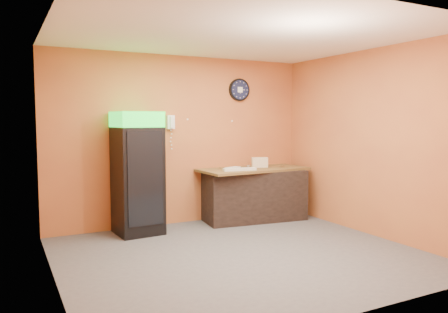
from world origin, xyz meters
TOP-DOWN VIEW (x-y plane):
  - floor at (0.00, 0.00)m, footprint 4.50×4.50m
  - back_wall at (0.00, 2.00)m, footprint 4.50×0.02m
  - left_wall at (-2.25, 0.00)m, footprint 0.02×4.00m
  - right_wall at (2.25, 0.00)m, footprint 0.02×4.00m
  - ceiling at (0.00, 0.00)m, footprint 4.50×4.00m
  - beverage_cooler at (-0.88, 1.61)m, footprint 0.70×0.71m
  - prep_counter at (1.17, 1.62)m, footprint 1.81×0.97m
  - wall_clock at (1.08, 1.97)m, footprint 0.40×0.06m
  - wall_phone at (-0.22, 1.95)m, footprint 0.12×0.11m
  - butcher_paper at (1.17, 1.62)m, footprint 1.94×0.94m
  - sub_roll_stack at (1.32, 1.66)m, footprint 0.29×0.18m
  - wrapped_sandwich_left at (0.64, 1.42)m, footprint 0.31×0.16m
  - wrapped_sandwich_mid at (0.91, 1.39)m, footprint 0.31×0.16m
  - wrapped_sandwich_right at (0.75, 1.59)m, footprint 0.31×0.22m
  - kitchen_tool at (1.05, 1.59)m, footprint 0.06×0.06m

SIDE VIEW (x-z plane):
  - floor at x=0.00m, z-range 0.00..0.00m
  - prep_counter at x=1.17m, z-range 0.00..0.87m
  - butcher_paper at x=1.17m, z-range 0.87..0.91m
  - beverage_cooler at x=-0.88m, z-range -0.02..1.84m
  - wrapped_sandwich_right at x=0.75m, z-range 0.91..0.95m
  - wrapped_sandwich_left at x=0.64m, z-range 0.91..0.95m
  - wrapped_sandwich_mid at x=0.91m, z-range 0.91..0.95m
  - kitchen_tool at x=1.05m, z-range 0.91..0.97m
  - sub_roll_stack at x=1.32m, z-range 0.91..1.08m
  - back_wall at x=0.00m, z-range 0.00..2.80m
  - left_wall at x=-2.25m, z-range 0.00..2.80m
  - right_wall at x=2.25m, z-range 0.00..2.80m
  - wall_phone at x=-0.22m, z-range 1.59..1.82m
  - wall_clock at x=1.08m, z-range 2.07..2.47m
  - ceiling at x=0.00m, z-range 2.79..2.81m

